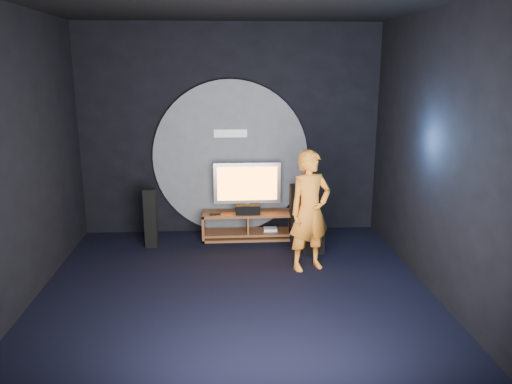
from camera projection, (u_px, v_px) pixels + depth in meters
floor at (235, 292)px, 6.37m from camera, size 5.00×5.00×0.00m
back_wall at (230, 131)px, 8.36m from camera, size 5.00×0.04×3.50m
front_wall at (242, 220)px, 3.52m from camera, size 5.00×0.04×3.50m
left_wall at (18, 160)px, 5.78m from camera, size 0.04×5.00×3.50m
right_wall at (438, 155)px, 6.10m from camera, size 0.04×5.00×3.50m
ceiling at (232, 1)px, 5.51m from camera, size 5.00×5.00×0.01m
wall_disc_panel at (231, 158)px, 8.42m from camera, size 2.60×0.11×2.60m
media_console at (248, 227)px, 8.32m from camera, size 1.50×0.45×0.45m
tv at (247, 185)px, 8.22m from camera, size 1.10×0.22×0.82m
center_speaker at (248, 210)px, 8.15m from camera, size 0.40×0.15×0.15m
remote at (215, 214)px, 8.11m from camera, size 0.18×0.05×0.02m
tower_speaker_left at (151, 218)px, 7.89m from camera, size 0.19×0.21×0.95m
tower_speaker_right at (296, 213)px, 8.14m from camera, size 0.19×0.21×0.95m
subwoofer at (312, 240)px, 7.74m from camera, size 0.33×0.33×0.37m
player at (310, 211)px, 6.92m from camera, size 0.72×0.60×1.70m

